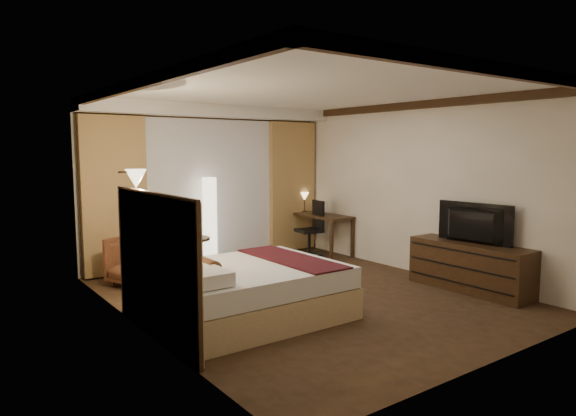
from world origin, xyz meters
TOP-DOWN VIEW (x-y plane):
  - floor at (0.00, 0.00)m, footprint 4.50×5.50m
  - ceiling at (0.00, 0.00)m, footprint 4.50×5.50m
  - back_wall at (0.00, 2.75)m, footprint 4.50×0.02m
  - left_wall at (-2.25, 0.00)m, footprint 0.02×5.50m
  - right_wall at (2.25, 0.00)m, footprint 0.02×5.50m
  - crown_molding at (0.00, 0.00)m, footprint 4.50×5.50m
  - soffit at (0.00, 2.50)m, footprint 4.50×0.50m
  - curtain_sheer at (0.00, 2.67)m, footprint 2.48×0.04m
  - curtain_left_drape at (-1.70, 2.61)m, footprint 1.00×0.14m
  - curtain_right_drape at (1.70, 2.61)m, footprint 1.00×0.14m
  - wall_sconce at (-2.09, 0.52)m, footprint 0.24×0.24m
  - bed at (-1.12, -0.32)m, footprint 2.14×1.67m
  - headboard at (-2.20, -0.32)m, footprint 0.12×1.97m
  - armchair at (-1.58, 1.82)m, footprint 0.97×1.00m
  - side_table at (-0.73, 1.92)m, footprint 0.54×0.54m
  - floor_lamp at (-0.17, 2.42)m, footprint 0.32×0.32m
  - desk at (1.95, 2.04)m, footprint 0.55×1.31m
  - desk_lamp at (1.95, 2.54)m, footprint 0.18×0.18m
  - office_chair at (1.63, 1.99)m, footprint 0.57×0.57m
  - dresser at (2.00, -1.15)m, footprint 0.50×1.73m
  - television at (1.97, -1.15)m, footprint 0.72×1.14m

SIDE VIEW (x-z plane):
  - floor at x=0.00m, z-range -0.01..0.01m
  - side_table at x=-0.73m, z-range 0.00..0.60m
  - bed at x=-1.12m, z-range 0.00..0.63m
  - dresser at x=2.00m, z-range 0.00..0.67m
  - desk at x=1.95m, z-range 0.00..0.75m
  - armchair at x=-1.58m, z-range 0.00..0.79m
  - office_chair at x=1.63m, z-range 0.00..1.03m
  - headboard at x=-2.20m, z-range 0.00..1.50m
  - floor_lamp at x=-0.17m, z-range 0.00..1.51m
  - desk_lamp at x=1.95m, z-range 0.75..1.09m
  - television at x=1.97m, z-range 0.91..1.06m
  - curtain_sheer at x=0.00m, z-range 0.02..2.48m
  - curtain_left_drape at x=-1.70m, z-range 0.02..2.48m
  - curtain_right_drape at x=1.70m, z-range 0.02..2.48m
  - back_wall at x=0.00m, z-range 0.00..2.70m
  - left_wall at x=-2.25m, z-range 0.00..2.70m
  - right_wall at x=2.25m, z-range 0.00..2.70m
  - wall_sconce at x=-2.09m, z-range 1.50..1.74m
  - soffit at x=0.00m, z-range 2.50..2.70m
  - crown_molding at x=0.00m, z-range 2.58..2.70m
  - ceiling at x=0.00m, z-range 2.70..2.71m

